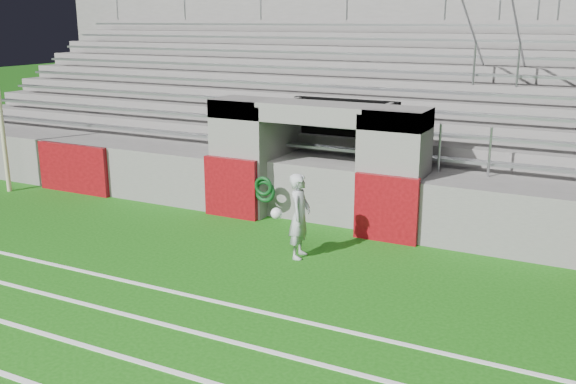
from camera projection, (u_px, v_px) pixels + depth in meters
The scene contains 5 objects.
ground at pixel (231, 276), 11.11m from camera, with size 90.00×90.00×0.00m, color #15520D.
field_post at pixel (3, 132), 16.18m from camera, with size 0.12×0.12×3.07m, color beige.
stadium_structure at pixel (383, 125), 17.58m from camera, with size 26.00×8.48×5.42m.
goalkeeper_with_ball at pixel (299, 216), 11.80m from camera, with size 0.68×0.70×1.60m.
hose_coil at pixel (264, 189), 13.85m from camera, with size 0.51×0.14×0.59m.
Camera 1 is at (5.54, -8.78, 4.32)m, focal length 40.00 mm.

